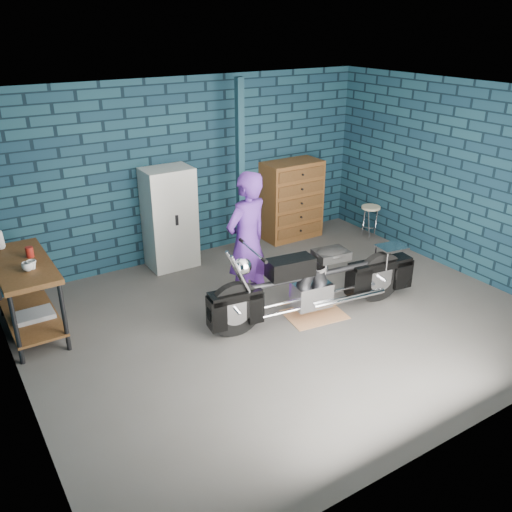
{
  "coord_description": "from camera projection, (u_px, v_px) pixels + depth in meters",
  "views": [
    {
      "loc": [
        -3.4,
        -4.75,
        3.46
      ],
      "look_at": [
        -0.22,
        0.3,
        0.81
      ],
      "focal_mm": 38.0,
      "sensor_mm": 36.0,
      "label": 1
    }
  ],
  "objects": [
    {
      "name": "person",
      "position": [
        247.0,
        242.0,
        6.69
      ],
      "size": [
        0.75,
        0.59,
        1.8
      ],
      "primitive_type": "imported",
      "rotation": [
        0.0,
        0.0,
        3.4
      ],
      "color": "#411D6F",
      "rests_on": "ground"
    },
    {
      "name": "shop_stool",
      "position": [
        370.0,
        222.0,
        9.11
      ],
      "size": [
        0.39,
        0.39,
        0.57
      ],
      "primitive_type": null,
      "rotation": [
        0.0,
        0.0,
        -0.31
      ],
      "color": "#BEB38F",
      "rests_on": "ground"
    },
    {
      "name": "support_post",
      "position": [
        240.0,
        173.0,
        7.97
      ],
      "size": [
        0.1,
        0.1,
        2.7
      ],
      "primitive_type": "cube",
      "color": "#112C37",
      "rests_on": "ground"
    },
    {
      "name": "cup_a",
      "position": [
        28.0,
        266.0,
        5.91
      ],
      "size": [
        0.14,
        0.14,
        0.1
      ],
      "primitive_type": "imported",
      "rotation": [
        0.0,
        0.0,
        0.18
      ],
      "color": "#BEB38F",
      "rests_on": "workbench"
    },
    {
      "name": "motorcycle",
      "position": [
        316.0,
        277.0,
        6.64
      ],
      "size": [
        2.48,
        0.96,
        1.06
      ],
      "primitive_type": null,
      "rotation": [
        0.0,
        0.0,
        -0.13
      ],
      "color": "black",
      "rests_on": "ground"
    },
    {
      "name": "cup_b",
      "position": [
        32.0,
        265.0,
        5.94
      ],
      "size": [
        0.13,
        0.13,
        0.1
      ],
      "primitive_type": "imported",
      "rotation": [
        0.0,
        0.0,
        0.26
      ],
      "color": "#BEB38F",
      "rests_on": "workbench"
    },
    {
      "name": "workbench",
      "position": [
        28.0,
        298.0,
        6.31
      ],
      "size": [
        0.6,
        1.4,
        0.91
      ],
      "primitive_type": "cube",
      "color": "brown",
      "rests_on": "ground"
    },
    {
      "name": "storage_bin",
      "position": [
        36.0,
        323.0,
        6.4
      ],
      "size": [
        0.44,
        0.31,
        0.27
      ],
      "primitive_type": "cube",
      "color": "gray",
      "rests_on": "ground"
    },
    {
      "name": "tool_chest",
      "position": [
        292.0,
        200.0,
        9.03
      ],
      "size": [
        0.98,
        0.54,
        1.3
      ],
      "primitive_type": "cube",
      "color": "brown",
      "rests_on": "ground"
    },
    {
      "name": "mug_red",
      "position": [
        30.0,
        252.0,
        6.24
      ],
      "size": [
        0.1,
        0.1,
        0.12
      ],
      "primitive_type": "cylinder",
      "rotation": [
        0.0,
        0.0,
        -0.18
      ],
      "color": "maroon",
      "rests_on": "workbench"
    },
    {
      "name": "locker",
      "position": [
        170.0,
        218.0,
        7.92
      ],
      "size": [
        0.7,
        0.5,
        1.5
      ],
      "primitive_type": "cube",
      "color": "silver",
      "rests_on": "ground"
    },
    {
      "name": "ground",
      "position": [
        284.0,
        320.0,
        6.74
      ],
      "size": [
        6.0,
        6.0,
        0.0
      ],
      "primitive_type": "plane",
      "color": "#43413F",
      "rests_on": "ground"
    },
    {
      "name": "drip_mat",
      "position": [
        315.0,
        314.0,
        6.85
      ],
      "size": [
        0.8,
        0.64,
        0.01
      ],
      "primitive_type": "cube",
      "rotation": [
        0.0,
        0.0,
        -0.13
      ],
      "color": "#976542",
      "rests_on": "ground"
    },
    {
      "name": "room_walls",
      "position": [
        260.0,
        160.0,
        6.39
      ],
      "size": [
        6.02,
        5.01,
        2.71
      ],
      "color": "#102737",
      "rests_on": "ground"
    }
  ]
}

